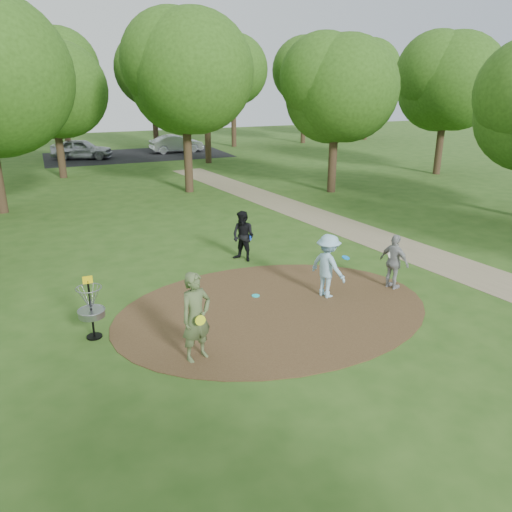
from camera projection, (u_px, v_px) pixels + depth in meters
name	position (u px, v px, depth m)	size (l,w,h in m)	color
ground	(274.00, 310.00, 13.08)	(100.00, 100.00, 0.00)	#2D5119
dirt_clearing	(274.00, 309.00, 13.07)	(8.40, 8.40, 0.02)	#47301C
footpath	(420.00, 254.00, 17.21)	(2.00, 40.00, 0.01)	#8C7A5B
parking_lot	(138.00, 155.00, 39.82)	(14.00, 8.00, 0.01)	black
player_observer_with_disc	(196.00, 317.00, 10.46)	(0.84, 0.69, 1.98)	#52643A
player_throwing_with_disc	(328.00, 266.00, 13.59)	(1.23, 1.30, 1.79)	#99CAE4
player_walking_with_disc	(243.00, 236.00, 16.35)	(0.98, 1.03, 1.68)	black
player_waiting_with_disc	(394.00, 262.00, 14.15)	(0.63, 1.01, 1.61)	#98989A
disc_ground_cyan	(256.00, 296.00, 13.84)	(0.22, 0.22, 0.02)	#1CDBE0
disc_ground_red	(188.00, 303.00, 13.40)	(0.22, 0.22, 0.02)	#C34313
car_left	(82.00, 149.00, 37.56)	(1.78, 4.41, 1.50)	#A7A8AF
car_right	(176.00, 144.00, 40.94)	(1.50, 4.30, 1.42)	#ABB0B3
disc_golf_basket	(90.00, 303.00, 11.38)	(0.63, 0.63, 1.54)	black
tree_ring	(218.00, 91.00, 20.97)	(37.20, 45.05, 9.01)	#332316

